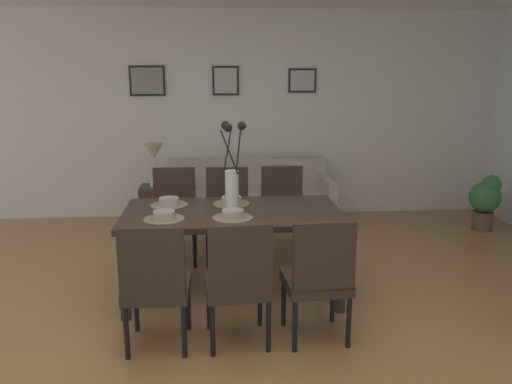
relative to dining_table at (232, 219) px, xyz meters
The scene contains 25 objects.
ground_plane 1.00m from the dining_table, 99.03° to the right, with size 9.00×9.00×0.00m, color #A87A47.
back_wall_panel 2.60m from the dining_table, 92.66° to the left, with size 9.00×0.10×2.60m, color silver.
dining_table is the anchor object (origin of this frame).
dining_chair_near_left 1.05m from the dining_table, 121.59° to the right, with size 0.45×0.45×0.92m.
dining_chair_near_right 1.04m from the dining_table, 122.18° to the left, with size 0.45×0.45×0.92m.
dining_chair_far_left 0.88m from the dining_table, 88.95° to the right, with size 0.47×0.47×0.92m.
dining_chair_far_right 0.87m from the dining_table, 91.67° to the left, with size 0.45×0.45×0.92m.
dining_chair_mid_left 1.04m from the dining_table, 56.09° to the right, with size 0.47×0.47×0.92m.
dining_chair_mid_right 1.04m from the dining_table, 58.54° to the left, with size 0.45×0.45×0.92m.
centerpiece_vase 0.36m from the dining_table, 55.35° to the left, with size 0.21×0.23×0.73m.
placemat_near_left 0.59m from the dining_table, 158.49° to the right, with size 0.32×0.32×0.01m, color #7F705B.
bowl_near_left 0.59m from the dining_table, 158.49° to the right, with size 0.17×0.17×0.07m.
placemat_near_right 0.59m from the dining_table, 158.49° to the left, with size 0.32×0.32×0.01m, color #7F705B.
bowl_near_right 0.59m from the dining_table, 158.49° to the left, with size 0.17×0.17×0.07m.
placemat_far_left 0.23m from the dining_table, 90.00° to the right, with size 0.32×0.32×0.01m, color #7F705B.
bowl_far_left 0.24m from the dining_table, 90.00° to the right, with size 0.17×0.17×0.07m.
placemat_far_right 0.23m from the dining_table, 90.00° to the left, with size 0.32×0.32×0.01m, color #7F705B.
bowl_far_right 0.24m from the dining_table, 90.00° to the left, with size 0.17×0.17×0.07m.
sofa 1.96m from the dining_table, 82.33° to the left, with size 1.95×0.84×0.80m.
side_table 2.15m from the dining_table, 113.98° to the left, with size 0.36×0.36×0.52m, color #3D2D23.
table_lamp 2.13m from the dining_table, 113.98° to the left, with size 0.22×0.22×0.51m.
framed_picture_left 2.84m from the dining_table, 111.49° to the left, with size 0.43×0.03×0.37m.
framed_picture_center 2.67m from the dining_table, 90.00° to the left, with size 0.33×0.03×0.36m.
framed_picture_right 2.84m from the dining_table, 68.52° to the left, with size 0.35×0.03×0.30m.
potted_plant 3.44m from the dining_table, 27.40° to the left, with size 0.36×0.36×0.67m.
Camera 1 is at (0.01, -3.44, 1.91)m, focal length 36.58 mm.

